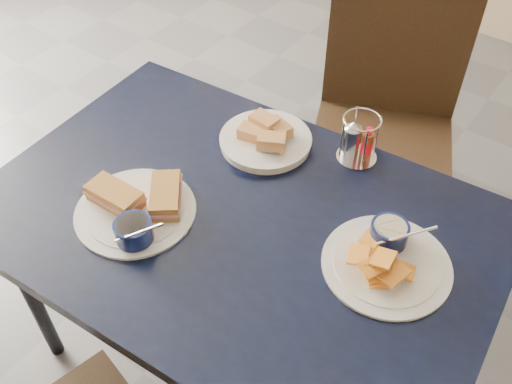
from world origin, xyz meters
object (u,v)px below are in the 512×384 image
Objects in this scene: chair_far at (397,111)px; plantain_plate at (387,255)px; sandwich_plate at (137,208)px; bread_basket at (266,138)px; condiment_caddy at (357,141)px; dining_table at (237,233)px.

chair_far is 0.82m from plantain_plate.
bread_basket is (0.10, 0.40, -0.00)m from sandwich_plate.
condiment_caddy is at bearing -80.97° from chair_far.
plantain_plate is at bearing 22.86° from sandwich_plate.
dining_table is at bearing 34.78° from sandwich_plate.
chair_far is at bearing 112.43° from plantain_plate.
dining_table is 0.38m from plantain_plate.
sandwich_plate is at bearing -122.92° from condiment_caddy.
chair_far is 7.42× the size of condiment_caddy.
sandwich_plate is 1.06× the size of plantain_plate.
plantain_plate is 2.17× the size of condiment_caddy.
plantain_plate is 0.36m from condiment_caddy.
plantain_plate is (0.56, 0.23, -0.01)m from sandwich_plate.
sandwich_plate is at bearing -157.14° from plantain_plate.
plantain_plate is 0.49m from bread_basket.
chair_far is at bearing 99.03° from condiment_caddy.
condiment_caddy is (0.23, 0.10, 0.03)m from bread_basket.
bread_basket is at bearing 160.03° from plantain_plate.
sandwich_plate reaches higher than dining_table.
bread_basket is at bearing -104.74° from chair_far.
dining_table is 0.85m from chair_far.
chair_far reaches higher than sandwich_plate.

